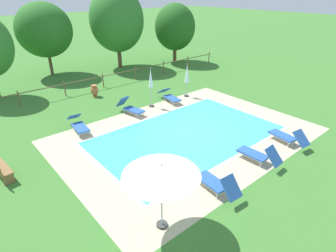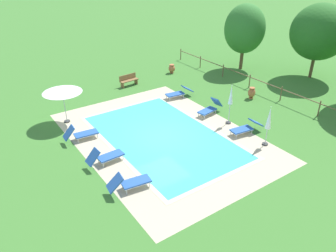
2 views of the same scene
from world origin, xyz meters
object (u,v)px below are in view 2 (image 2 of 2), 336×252
patio_umbrella_open_foreground (62,90)px  wooden_bench_lawn_side (129,80)px  sun_lounger_north_mid (81,133)px  tree_west_mid (319,32)px  terracotta_urn_near_fence (172,68)px  sun_lounger_south_near_corner (106,156)px  sun_lounger_north_near_steps (210,108)px  patio_umbrella_closed_row_mid_east (231,98)px  sun_lounger_south_mid (179,93)px  terracotta_urn_by_tree (252,93)px  sun_lounger_north_end (130,182)px  tree_far_west (245,29)px  sun_lounger_north_far (246,128)px  patio_umbrella_closed_row_west (269,120)px

patio_umbrella_open_foreground → wooden_bench_lawn_side: size_ratio=1.54×
sun_lounger_north_mid → wooden_bench_lawn_side: 8.45m
wooden_bench_lawn_side → tree_west_mid: tree_west_mid is taller
terracotta_urn_near_fence → sun_lounger_south_near_corner: bearing=-48.6°
sun_lounger_north_near_steps → wooden_bench_lawn_side: bearing=-165.5°
sun_lounger_south_near_corner → patio_umbrella_closed_row_mid_east: (0.34, 7.98, 1.30)m
sun_lounger_north_near_steps → terracotta_urn_near_fence: bearing=162.2°
sun_lounger_north_near_steps → patio_umbrella_open_foreground: (-4.12, -7.99, 1.74)m
sun_lounger_south_mid → terracotta_urn_by_tree: 5.17m
sun_lounger_north_end → terracotta_urn_by_tree: sun_lounger_north_end is taller
sun_lounger_north_near_steps → sun_lounger_north_end: bearing=-64.5°
sun_lounger_south_near_corner → tree_far_west: 17.74m
sun_lounger_south_mid → wooden_bench_lawn_side: wooden_bench_lawn_side is taller
sun_lounger_north_far → tree_far_west: 12.21m
wooden_bench_lawn_side → tree_west_mid: size_ratio=0.26×
sun_lounger_north_end → sun_lounger_south_mid: bearing=132.2°
sun_lounger_north_near_steps → sun_lounger_south_mid: (-3.30, -0.09, -0.03)m
sun_lounger_north_near_steps → patio_umbrella_closed_row_west: bearing=-0.2°
wooden_bench_lawn_side → sun_lounger_north_near_steps: bearing=14.5°
sun_lounger_south_mid → tree_west_mid: (2.77, 11.48, 3.33)m
sun_lounger_south_mid → tree_west_mid: size_ratio=0.36×
sun_lounger_north_far → sun_lounger_south_near_corner: (-1.80, -7.92, 0.03)m
sun_lounger_north_end → sun_lounger_south_mid: (-7.06, 7.79, -0.02)m
terracotta_urn_near_fence → patio_umbrella_closed_row_west: bearing=-11.6°
sun_lounger_north_far → wooden_bench_lawn_side: size_ratio=1.37×
terracotta_urn_by_tree → tree_west_mid: (-0.29, 7.31, 3.26)m
sun_lounger_north_far → sun_lounger_south_mid: sun_lounger_south_mid is taller
patio_umbrella_open_foreground → patio_umbrella_closed_row_mid_east: (5.75, 8.07, -0.45)m
terracotta_urn_by_tree → tree_west_mid: tree_west_mid is taller
sun_lounger_north_near_steps → patio_umbrella_open_foreground: patio_umbrella_open_foreground is taller
tree_far_west → sun_lounger_north_end: bearing=-60.4°
sun_lounger_south_near_corner → patio_umbrella_closed_row_mid_east: bearing=87.6°
sun_lounger_north_near_steps → sun_lounger_north_end: 8.73m
sun_lounger_north_end → wooden_bench_lawn_side: bearing=151.8°
sun_lounger_north_end → patio_umbrella_open_foreground: bearing=-179.2°
terracotta_urn_near_fence → tree_far_west: tree_far_west is taller
wooden_bench_lawn_side → terracotta_urn_by_tree: bearing=40.0°
sun_lounger_south_mid → sun_lounger_north_far: bearing=1.0°
sun_lounger_north_mid → sun_lounger_north_far: (4.65, 8.06, -0.03)m
terracotta_urn_near_fence → tree_far_west: 6.96m
sun_lounger_south_near_corner → patio_umbrella_open_foreground: size_ratio=0.81×
patio_umbrella_closed_row_mid_east → tree_far_west: tree_far_west is taller
sun_lounger_south_near_corner → tree_west_mid: bearing=95.4°
patio_umbrella_open_foreground → patio_umbrella_closed_row_west: bearing=42.5°
terracotta_urn_near_fence → sun_lounger_south_mid: bearing=-29.7°
sun_lounger_north_end → sun_lounger_south_mid: 10.52m
sun_lounger_north_mid → sun_lounger_north_end: 5.33m
tree_far_west → tree_west_mid: 5.78m
sun_lounger_north_end → patio_umbrella_closed_row_mid_east: bearing=105.0°
sun_lounger_south_mid → wooden_bench_lawn_side: size_ratio=1.36×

